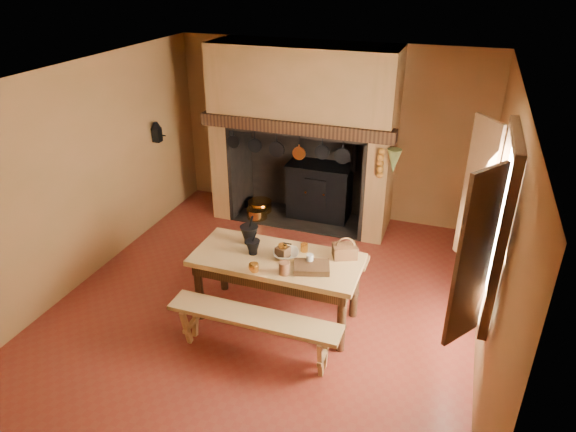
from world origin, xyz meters
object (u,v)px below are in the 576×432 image
object	(u,v)px
iron_range	(320,190)
mixing_bowl	(286,254)
work_table	(277,267)
bench_front	(254,325)
coffee_grinder	(283,251)
wicker_basket	(345,251)

from	to	relation	value
iron_range	mixing_bowl	bearing A→B (deg)	-82.34
work_table	mixing_bowl	world-z (taller)	mixing_bowl
bench_front	mixing_bowl	size ratio (longest dim) A/B	6.43
work_table	bench_front	size ratio (longest dim) A/B	1.02
coffee_grinder	mixing_bowl	world-z (taller)	coffee_grinder
wicker_basket	coffee_grinder	bearing A→B (deg)	176.24
work_table	bench_front	xyz separation A→B (m)	(0.00, -0.71, -0.31)
iron_range	wicker_basket	bearing A→B (deg)	-68.05
coffee_grinder	wicker_basket	bearing A→B (deg)	37.00
iron_range	work_table	distance (m)	2.75
work_table	coffee_grinder	world-z (taller)	coffee_grinder
iron_range	coffee_grinder	xyz separation A→B (m)	(0.33, -2.70, 0.43)
bench_front	coffee_grinder	distance (m)	0.90
work_table	coffee_grinder	bearing A→B (deg)	20.35
work_table	mixing_bowl	distance (m)	0.20
work_table	wicker_basket	bearing A→B (deg)	19.97
work_table	coffee_grinder	size ratio (longest dim) A/B	9.29
iron_range	work_table	world-z (taller)	iron_range
work_table	wicker_basket	distance (m)	0.80
work_table	coffee_grinder	xyz separation A→B (m)	(0.07, 0.02, 0.21)
iron_range	mixing_bowl	distance (m)	2.74
work_table	mixing_bowl	bearing A→B (deg)	25.31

